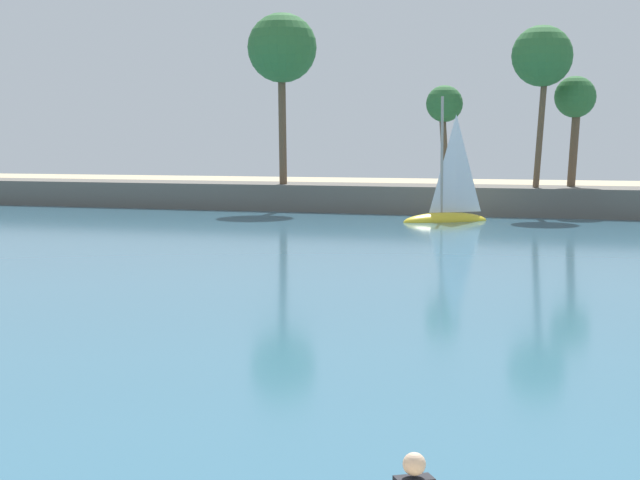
# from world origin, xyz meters

# --- Properties ---
(sea) EXTENTS (220.00, 96.02, 0.06)m
(sea) POSITION_xyz_m (0.00, 54.94, 0.03)
(sea) COLOR #386B84
(sea) RESTS_ON ground
(palm_headland) EXTENTS (119.04, 6.76, 13.02)m
(palm_headland) POSITION_xyz_m (-1.48, 62.80, 3.12)
(palm_headland) COLOR #605B54
(palm_headland) RESTS_ON ground
(sailboat_near_shore) EXTENTS (4.96, 4.61, 7.56)m
(sailboat_near_shore) POSITION_xyz_m (-5.66, 55.42, 0.74)
(sailboat_near_shore) COLOR yellow
(sailboat_near_shore) RESTS_ON sea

